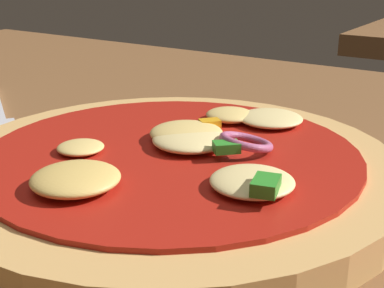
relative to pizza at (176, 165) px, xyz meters
The scene contains 3 objects.
dining_table 0.04m from the pizza, behind, with size 1.34×0.84×0.04m.
pizza is the anchor object (origin of this frame).
fork 0.22m from the pizza, behind, with size 0.17×0.12×0.01m.
Camera 1 is at (0.21, -0.25, 0.18)m, focal length 49.88 mm.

